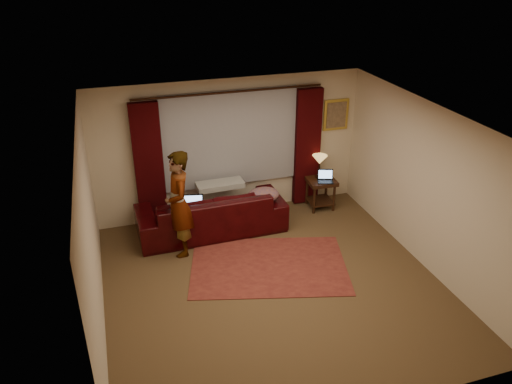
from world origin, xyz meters
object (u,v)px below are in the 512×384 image
laptop_table (326,177)px  person (179,204)px  tiffany_lamp (319,167)px  end_table (320,193)px  laptop_sofa (193,206)px  sofa (211,205)px

laptop_table → person: size_ratio=0.18×
tiffany_lamp → person: 2.98m
tiffany_lamp → laptop_table: bearing=-80.1°
end_table → person: person is taller
laptop_sofa → person: person is taller
person → end_table: bearing=103.8°
sofa → person: person is taller
sofa → person: 0.90m
sofa → laptop_table: size_ratio=8.17×
end_table → tiffany_lamp: 0.54m
sofa → end_table: bearing=-175.1°
sofa → end_table: sofa is taller
laptop_sofa → person: bearing=-116.8°
tiffany_lamp → laptop_table: 0.26m
sofa → person: bearing=38.8°
sofa → laptop_sofa: size_ratio=6.58×
laptop_sofa → person: size_ratio=0.22×
sofa → tiffany_lamp: 2.27m
end_table → laptop_table: bearing=-79.3°
tiffany_lamp → person: size_ratio=0.25×
sofa → laptop_sofa: bearing=26.3°
end_table → tiffany_lamp: tiffany_lamp is taller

